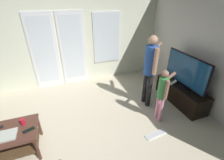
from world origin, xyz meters
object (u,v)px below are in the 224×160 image
object	(u,v)px
flat_screen_tv	(186,71)
dvd_remote_slim	(29,130)
tv_stand	(181,94)
person_child	(163,92)
laptop_closed	(6,136)
coffee_table	(9,138)
cup_near_edge	(23,122)
person_adult	(150,66)
loose_keyboard	(156,135)

from	to	relation	value
flat_screen_tv	dvd_remote_slim	bearing A→B (deg)	-174.29
tv_stand	person_child	bearing A→B (deg)	-157.82
tv_stand	laptop_closed	bearing A→B (deg)	-174.64
coffee_table	tv_stand	bearing A→B (deg)	3.85
person_child	dvd_remote_slim	size ratio (longest dim) A/B	6.81
coffee_table	flat_screen_tv	distance (m)	3.69
tv_stand	laptop_closed	distance (m)	3.66
tv_stand	laptop_closed	world-z (taller)	laptop_closed
coffee_table	laptop_closed	bearing A→B (deg)	-84.30
flat_screen_tv	dvd_remote_slim	size ratio (longest dim) A/B	7.21
coffee_table	laptop_closed	distance (m)	0.18
cup_near_edge	person_child	bearing A→B (deg)	-4.61
tv_stand	flat_screen_tv	xyz separation A→B (m)	(-0.00, 0.00, 0.62)
cup_near_edge	flat_screen_tv	bearing A→B (deg)	2.49
tv_stand	dvd_remote_slim	bearing A→B (deg)	-174.35
flat_screen_tv	person_child	world-z (taller)	flat_screen_tv
flat_screen_tv	laptop_closed	xyz separation A→B (m)	(-3.63, -0.34, -0.35)
person_child	dvd_remote_slim	xyz separation A→B (m)	(-2.46, 0.02, -0.20)
person_adult	laptop_closed	xyz separation A→B (m)	(-2.81, -0.57, -0.50)
tv_stand	person_adult	size ratio (longest dim) A/B	0.82
coffee_table	person_child	world-z (taller)	person_child
person_adult	cup_near_edge	distance (m)	2.66
loose_keyboard	dvd_remote_slim	xyz separation A→B (m)	(-2.16, 0.40, 0.49)
laptop_closed	dvd_remote_slim	distance (m)	0.32
loose_keyboard	cup_near_edge	world-z (taller)	cup_near_edge
cup_near_edge	person_adult	bearing A→B (deg)	8.17
coffee_table	dvd_remote_slim	world-z (taller)	dvd_remote_slim
person_adult	loose_keyboard	xyz separation A→B (m)	(-0.34, -0.96, -0.99)
person_adult	loose_keyboard	distance (m)	1.42
tv_stand	flat_screen_tv	size ratio (longest dim) A/B	1.11
person_child	tv_stand	bearing A→B (deg)	22.18
person_adult	dvd_remote_slim	xyz separation A→B (m)	(-2.50, -0.56, -0.50)
loose_keyboard	cup_near_edge	size ratio (longest dim) A/B	4.49
person_child	cup_near_edge	world-z (taller)	person_child
flat_screen_tv	loose_keyboard	size ratio (longest dim) A/B	2.72
loose_keyboard	cup_near_edge	distance (m)	2.39
coffee_table	laptop_closed	size ratio (longest dim) A/B	2.93
laptop_closed	cup_near_edge	xyz separation A→B (m)	(0.22, 0.20, 0.04)
person_adult	laptop_closed	world-z (taller)	person_adult
laptop_closed	cup_near_edge	world-z (taller)	cup_near_edge
flat_screen_tv	loose_keyboard	distance (m)	1.61
tv_stand	dvd_remote_slim	size ratio (longest dim) A/B	8.02
laptop_closed	loose_keyboard	bearing A→B (deg)	-8.72
loose_keyboard	flat_screen_tv	bearing A→B (deg)	32.35
person_child	laptop_closed	world-z (taller)	person_child
coffee_table	person_adult	distance (m)	2.93
coffee_table	cup_near_edge	world-z (taller)	cup_near_edge
person_child	flat_screen_tv	bearing A→B (deg)	22.43
loose_keyboard	person_child	bearing A→B (deg)	51.52
cup_near_edge	dvd_remote_slim	distance (m)	0.21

